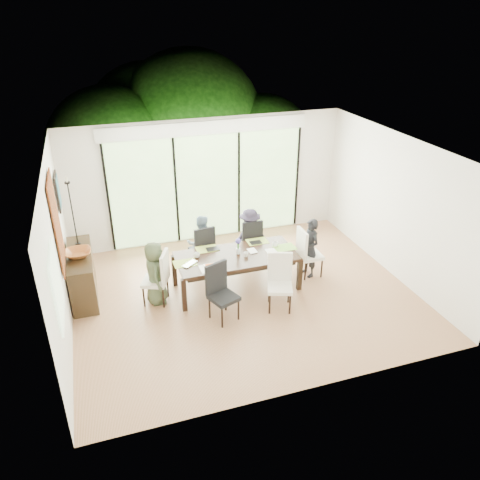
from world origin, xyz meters
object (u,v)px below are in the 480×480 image
object	(u,v)px
person_right_end	(310,248)
cup_a	(197,255)
cup_c	(275,244)
person_far_left	(201,243)
person_left_end	(155,273)
chair_far_right	(249,240)
chair_far_left	(201,247)
chair_near_left	(224,294)
table_top	(236,257)
person_far_right	(250,236)
chair_near_right	(280,283)
sideboard	(82,274)
cup_b	(246,254)
vase	(238,251)
chair_right_end	(311,252)
bowl	(78,253)
laptop	(192,265)
chair_left_end	(155,277)

from	to	relation	value
person_right_end	cup_a	xyz separation A→B (m)	(-2.18, 0.15, 0.14)
cup_a	cup_c	world-z (taller)	same
person_right_end	person_far_left	bearing A→B (deg)	-122.44
person_right_end	person_left_end	bearing A→B (deg)	-99.17
chair_far_right	cup_c	bearing A→B (deg)	111.11
chair_far_left	chair_near_left	distance (m)	1.72
table_top	chair_far_left	world-z (taller)	chair_far_left
person_far_right	cup_c	world-z (taller)	person_far_right
chair_near_right	sideboard	world-z (taller)	chair_near_right
cup_b	chair_near_right	bearing A→B (deg)	-65.56
vase	chair_right_end	bearing A→B (deg)	-1.97
chair_far_left	chair_right_end	bearing A→B (deg)	148.36
person_right_end	sideboard	world-z (taller)	person_right_end
person_far_left	sideboard	size ratio (longest dim) A/B	0.78
cup_c	bowl	xyz separation A→B (m)	(-3.50, 0.44, 0.17)
chair_far_right	cup_c	world-z (taller)	chair_far_right
chair_far_left	cup_b	size ratio (longest dim) A/B	11.00
cup_b	person_far_right	bearing A→B (deg)	66.73
chair_near_left	cup_c	world-z (taller)	chair_near_left
laptop	chair_near_left	bearing A→B (deg)	-103.40
chair_right_end	cup_b	xyz separation A→B (m)	(-1.35, -0.10, 0.22)
cup_b	bowl	xyz separation A→B (m)	(-2.85, 0.64, 0.18)
cup_b	bowl	world-z (taller)	bowl
cup_c	person_far_left	bearing A→B (deg)	149.72
chair_right_end	chair_near_right	size ratio (longest dim) A/B	1.00
cup_b	bowl	bearing A→B (deg)	167.32
chair_far_right	bowl	world-z (taller)	chair_far_right
table_top	chair_near_right	distance (m)	1.02
cup_a	chair_far_left	bearing A→B (deg)	70.35
chair_far_left	bowl	size ratio (longest dim) A/B	2.24
table_top	cup_c	bearing A→B (deg)	7.13
chair_right_end	sideboard	xyz separation A→B (m)	(-4.20, 0.64, -0.08)
chair_far_right	chair_near_right	distance (m)	1.72
table_top	chair_left_end	distance (m)	1.51
person_far_right	laptop	distance (m)	1.68
cup_a	cup_b	distance (m)	0.89
person_left_end	cup_b	size ratio (longest dim) A/B	12.90
chair_near_right	person_far_right	distance (m)	1.70
chair_right_end	chair_near_left	bearing A→B (deg)	114.32
chair_near_left	cup_c	distance (m)	1.64
chair_near_left	chair_left_end	bearing A→B (deg)	117.70
table_top	chair_left_end	bearing A→B (deg)	180.00
table_top	person_left_end	bearing A→B (deg)	180.00
laptop	cup_a	bearing A→B (deg)	21.19
bowl	person_far_left	bearing A→B (deg)	7.28
cup_a	person_left_end	bearing A→B (deg)	-169.11
chair_far_right	chair_right_end	bearing A→B (deg)	140.85
bowl	vase	bearing A→B (deg)	-10.13
chair_far_right	cup_c	xyz separation A→B (m)	(0.25, -0.75, 0.23)
chair_near_left	chair_near_right	world-z (taller)	same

